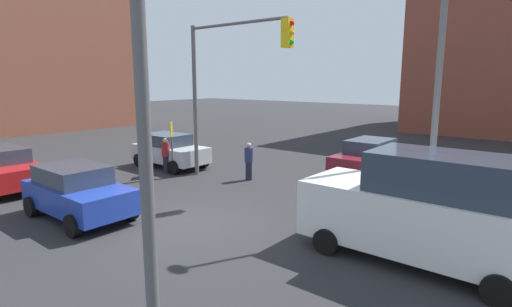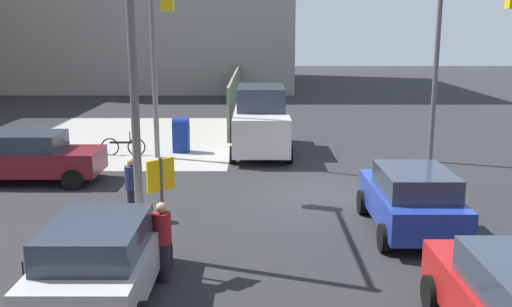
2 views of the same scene
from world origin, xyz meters
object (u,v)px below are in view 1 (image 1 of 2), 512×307
at_px(traffic_signal_nw_corner, 228,70).
at_px(pedestrian_waiting, 166,155).
at_px(street_lamp_corner, 431,64).
at_px(pedestrian_crossing, 249,161).
at_px(mailbox_blue, 457,199).
at_px(traffic_signal_se_corner, 49,51).
at_px(sedan_silver, 169,150).
at_px(van_white_delivery, 424,209).
at_px(bicycle_at_crosswalk, 188,156).
at_px(hatchback_blue, 77,191).
at_px(sedan_red, 2,168).
at_px(bicycle_leaning_on_fence, 453,193).
at_px(hatchback_maroon, 367,157).

relative_size(traffic_signal_nw_corner, pedestrian_waiting, 4.03).
relative_size(street_lamp_corner, pedestrian_crossing, 4.95).
bearing_deg(mailbox_blue, traffic_signal_se_corner, -113.57).
distance_m(mailbox_blue, sedan_silver, 12.93).
xyz_separation_m(traffic_signal_se_corner, mailbox_blue, (4.14, 9.50, -3.92)).
distance_m(van_white_delivery, bicycle_at_crosswalk, 13.69).
xyz_separation_m(hatchback_blue, van_white_delivery, (9.22, 3.57, 0.44)).
xyz_separation_m(mailbox_blue, pedestrian_crossing, (-8.20, 0.20, 0.07)).
relative_size(traffic_signal_nw_corner, hatchback_blue, 1.66).
bearing_deg(pedestrian_crossing, sedan_red, -172.38).
distance_m(street_lamp_corner, bicycle_at_crosswalk, 12.63).
bearing_deg(traffic_signal_nw_corner, hatchback_blue, -94.71).
distance_m(pedestrian_crossing, bicycle_leaning_on_fence, 7.87).
height_order(pedestrian_crossing, bicycle_at_crosswalk, pedestrian_crossing).
distance_m(hatchback_blue, sedan_red, 5.49).
distance_m(street_lamp_corner, pedestrian_crossing, 8.03).
bearing_deg(hatchback_maroon, bicycle_leaning_on_fence, -25.49).
bearing_deg(sedan_silver, hatchback_maroon, 27.69).
bearing_deg(bicycle_at_crosswalk, van_white_delivery, -17.91).
height_order(sedan_silver, bicycle_leaning_on_fence, sedan_silver).
height_order(sedan_red, bicycle_at_crosswalk, sedan_red).
height_order(traffic_signal_nw_corner, bicycle_at_crosswalk, traffic_signal_nw_corner).
height_order(sedan_red, van_white_delivery, van_white_delivery).
bearing_deg(sedan_silver, traffic_signal_nw_corner, -3.29).
height_order(mailbox_blue, bicycle_at_crosswalk, mailbox_blue).
distance_m(traffic_signal_se_corner, hatchback_blue, 6.92).
height_order(sedan_silver, van_white_delivery, van_white_delivery).
distance_m(traffic_signal_se_corner, van_white_delivery, 8.27).
relative_size(hatchback_maroon, pedestrian_crossing, 2.51).
distance_m(mailbox_blue, bicycle_leaning_on_fence, 2.32).
distance_m(traffic_signal_nw_corner, mailbox_blue, 9.53).
relative_size(street_lamp_corner, hatchback_maroon, 1.97).
height_order(sedan_silver, pedestrian_waiting, sedan_silver).
bearing_deg(pedestrian_waiting, traffic_signal_nw_corner, -116.18).
height_order(street_lamp_corner, van_white_delivery, street_lamp_corner).
distance_m(traffic_signal_nw_corner, pedestrian_crossing, 3.88).
distance_m(traffic_signal_se_corner, pedestrian_crossing, 11.19).
bearing_deg(street_lamp_corner, sedan_red, -151.13).
xyz_separation_m(traffic_signal_nw_corner, sedan_red, (-6.01, -6.50, -3.77)).
bearing_deg(bicycle_at_crosswalk, pedestrian_crossing, -9.46).
distance_m(sedan_red, hatchback_maroon, 15.01).
distance_m(mailbox_blue, van_white_delivery, 3.24).
bearing_deg(bicycle_leaning_on_fence, street_lamp_corner, -108.04).
xyz_separation_m(traffic_signal_se_corner, bicycle_at_crosswalk, (-8.86, 10.50, -4.33)).
bearing_deg(bicycle_at_crosswalk, pedestrian_waiting, -65.48).
bearing_deg(traffic_signal_se_corner, sedan_red, 166.69).
distance_m(traffic_signal_nw_corner, bicycle_leaning_on_fence, 9.55).
bearing_deg(traffic_signal_se_corner, hatchback_maroon, 91.95).
xyz_separation_m(pedestrian_waiting, bicycle_leaning_on_fence, (11.40, 3.40, -0.49)).
relative_size(street_lamp_corner, hatchback_blue, 2.04).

